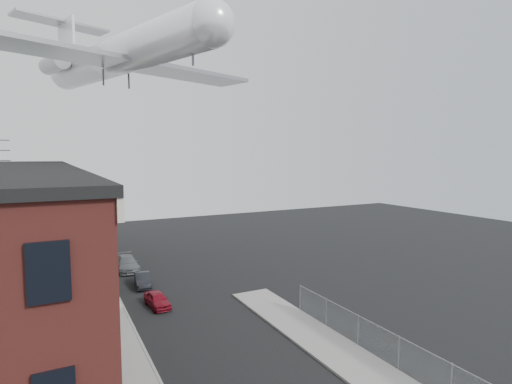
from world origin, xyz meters
The scene contains 14 objects.
sidewalk_left centered at (-5.50, 24.00, 0.06)m, with size 3.00×62.00×0.12m, color gray.
sidewalk_right centered at (5.50, 6.00, 0.06)m, with size 3.00×26.00×0.12m, color gray.
curb_left centered at (-4.05, 24.00, 0.07)m, with size 0.15×62.00×0.14m, color gray.
curb_right centered at (4.05, 6.00, 0.07)m, with size 0.15×26.00×0.14m, color gray.
row_house_c centered at (-11.96, 30.50, 5.13)m, with size 11.98×7.00×10.30m.
row_house_d centered at (-11.96, 37.50, 5.13)m, with size 11.98×7.00×10.30m.
row_house_e centered at (-11.96, 44.50, 5.13)m, with size 11.98×7.00×10.30m.
chainlink_fence centered at (7.00, 5.00, 1.00)m, with size 0.06×18.06×1.90m.
utility_pole centered at (-5.60, 18.00, 4.67)m, with size 1.80×0.26×9.00m.
street_tree centered at (-5.27, 27.92, 3.45)m, with size 3.22×3.20×5.20m.
car_near centered at (-1.80, 19.44, 0.54)m, with size 1.28×3.19×1.09m, color maroon.
car_mid centered at (-1.80, 24.59, 0.56)m, with size 1.19×3.41×1.12m, color black.
car_far centered at (-2.14, 30.17, 0.67)m, with size 1.89×4.64×1.35m, color slate.
airplane centered at (-2.63, 28.70, 19.76)m, with size 24.24×27.75×8.06m.
Camera 1 is at (-8.39, -8.91, 10.99)m, focal length 28.00 mm.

